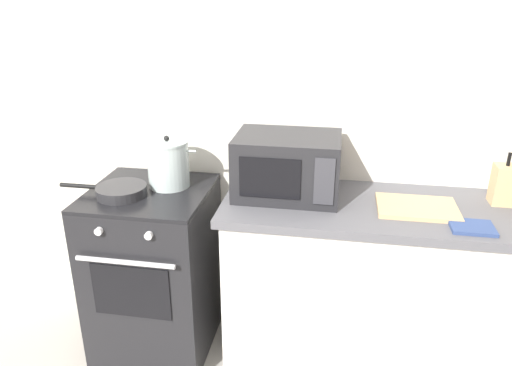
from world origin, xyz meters
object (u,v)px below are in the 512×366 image
at_px(microwave, 287,166).
at_px(oven_mitt, 472,227).
at_px(frying_pan, 120,191).
at_px(cutting_board, 417,208).
at_px(stove, 155,269).
at_px(stock_pot, 168,164).
at_px(knife_block, 507,185).

bearing_deg(microwave, oven_mitt, -16.26).
relative_size(frying_pan, microwave, 0.89).
bearing_deg(oven_mitt, frying_pan, 177.17).
height_order(cutting_board, oven_mitt, cutting_board).
distance_m(stove, stock_pot, 0.59).
bearing_deg(frying_pan, microwave, 11.11).
height_order(stove, frying_pan, frying_pan).
bearing_deg(stock_pot, frying_pan, -140.23).
relative_size(frying_pan, oven_mitt, 2.48).
xyz_separation_m(stove, cutting_board, (1.31, 0.00, 0.47)).
bearing_deg(frying_pan, stock_pot, 39.77).
distance_m(frying_pan, microwave, 0.83).
bearing_deg(frying_pan, oven_mitt, -2.83).
xyz_separation_m(stove, oven_mitt, (1.51, -0.16, 0.47)).
relative_size(microwave, knife_block, 1.84).
bearing_deg(frying_pan, knife_block, 6.85).
xyz_separation_m(frying_pan, cutting_board, (1.42, 0.08, -0.02)).
bearing_deg(oven_mitt, knife_block, 55.18).
xyz_separation_m(frying_pan, oven_mitt, (1.62, -0.08, -0.02)).
relative_size(microwave, oven_mitt, 2.78).
distance_m(knife_block, oven_mitt, 0.38).
bearing_deg(stove, frying_pan, -144.36).
bearing_deg(cutting_board, knife_block, 18.75).
relative_size(frying_pan, knife_block, 1.64).
relative_size(stove, frying_pan, 2.06).
xyz_separation_m(stove, microwave, (0.69, 0.08, 0.61)).
bearing_deg(microwave, stove, -173.50).
height_order(frying_pan, cutting_board, frying_pan).
bearing_deg(stove, stock_pot, 44.40).
xyz_separation_m(knife_block, oven_mitt, (-0.21, -0.30, -0.09)).
bearing_deg(frying_pan, stove, 35.64).
bearing_deg(knife_block, oven_mitt, -124.82).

